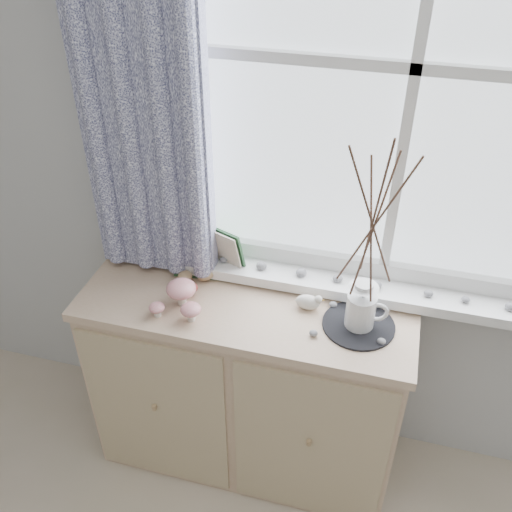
# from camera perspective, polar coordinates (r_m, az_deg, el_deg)

# --- Properties ---
(sideboard) EXTENTS (1.20, 0.45, 0.85)m
(sideboard) POSITION_cam_1_polar(r_m,az_deg,el_deg) (2.32, -0.92, -12.76)
(sideboard) COLOR #C7A68B
(sideboard) RESTS_ON ground
(botanical_book) EXTENTS (0.31, 0.16, 0.21)m
(botanical_book) POSITION_cam_1_polar(r_m,az_deg,el_deg) (2.09, -4.97, 0.22)
(botanical_book) COLOR #214527
(botanical_book) RESTS_ON sideboard
(toadstool_cluster) EXTENTS (0.18, 0.16, 0.10)m
(toadstool_cluster) POSITION_cam_1_polar(r_m,az_deg,el_deg) (1.98, -7.55, -3.99)
(toadstool_cluster) COLOR beige
(toadstool_cluster) RESTS_ON sideboard
(wooden_eggs) EXTENTS (0.16, 0.17, 0.06)m
(wooden_eggs) POSITION_cam_1_polar(r_m,az_deg,el_deg) (2.12, -6.57, -1.95)
(wooden_eggs) COLOR tan
(wooden_eggs) RESTS_ON sideboard
(songbird_figurine) EXTENTS (0.12, 0.06, 0.06)m
(songbird_figurine) POSITION_cam_1_polar(r_m,az_deg,el_deg) (1.99, 5.22, -4.54)
(songbird_figurine) COLOR silver
(songbird_figurine) RESTS_ON sideboard
(crocheted_doily) EXTENTS (0.25, 0.25, 0.01)m
(crocheted_doily) POSITION_cam_1_polar(r_m,az_deg,el_deg) (1.96, 10.21, -6.80)
(crocheted_doily) COLOR black
(crocheted_doily) RESTS_ON sideboard
(twig_pitcher) EXTENTS (0.30, 0.30, 0.74)m
(twig_pitcher) POSITION_cam_1_polar(r_m,az_deg,el_deg) (1.71, 11.69, 3.63)
(twig_pitcher) COLOR white
(twig_pitcher) RESTS_ON crocheted_doily
(sideboard_pebbles) EXTENTS (0.33, 0.23, 0.02)m
(sideboard_pebbles) POSITION_cam_1_polar(r_m,az_deg,el_deg) (1.97, 7.56, -6.06)
(sideboard_pebbles) COLOR gray
(sideboard_pebbles) RESTS_ON sideboard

